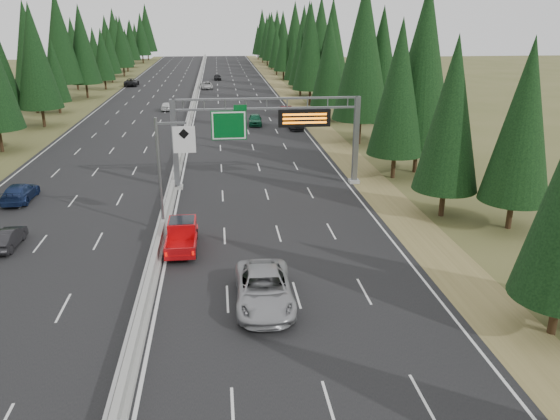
{
  "coord_description": "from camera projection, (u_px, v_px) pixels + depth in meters",
  "views": [
    {
      "loc": [
        4.12,
        -11.61,
        14.31
      ],
      "look_at": [
        7.71,
        20.0,
        3.05
      ],
      "focal_mm": 35.0,
      "sensor_mm": 36.0,
      "label": 1
    }
  ],
  "objects": [
    {
      "name": "car_onc_blue",
      "position": [
        20.0,
        192.0,
        44.55
      ],
      "size": [
        2.08,
        5.03,
        1.46
      ],
      "primitive_type": "imported",
      "rotation": [
        0.0,
        0.0,
        3.15
      ],
      "color": "navy",
      "rests_on": "road"
    },
    {
      "name": "car_ahead_white",
      "position": [
        207.0,
        85.0,
        114.82
      ],
      "size": [
        2.75,
        5.27,
        1.42
      ],
      "primitive_type": "imported",
      "rotation": [
        0.0,
        0.0,
        0.08
      ],
      "color": "#B8B8B8",
      "rests_on": "road"
    },
    {
      "name": "red_pickup",
      "position": [
        182.0,
        233.0,
        35.6
      ],
      "size": [
        1.88,
        5.27,
        1.72
      ],
      "color": "black",
      "rests_on": "road"
    },
    {
      "name": "car_onc_far",
      "position": [
        132.0,
        82.0,
        119.67
      ],
      "size": [
        2.74,
        5.86,
        1.62
      ],
      "primitive_type": "imported",
      "rotation": [
        0.0,
        0.0,
        3.13
      ],
      "color": "black",
      "rests_on": "road"
    },
    {
      "name": "silver_minivan",
      "position": [
        264.0,
        289.0,
        28.38
      ],
      "size": [
        3.08,
        6.44,
        1.77
      ],
      "primitive_type": "imported",
      "rotation": [
        0.0,
        0.0,
        -0.02
      ],
      "color": "#9B9CA0",
      "rests_on": "road"
    },
    {
      "name": "car_ahead_green",
      "position": [
        255.0,
        119.0,
        76.1
      ],
      "size": [
        2.05,
        4.61,
        1.54
      ],
      "primitive_type": "imported",
      "rotation": [
        0.0,
        0.0,
        -0.05
      ],
      "color": "#145738",
      "rests_on": "road"
    },
    {
      "name": "sign_gantry",
      "position": [
        274.0,
        128.0,
        47.08
      ],
      "size": [
        16.75,
        0.98,
        7.8
      ],
      "color": "slate",
      "rests_on": "road"
    },
    {
      "name": "tree_row_left",
      "position": [
        21.0,
        57.0,
        72.85
      ],
      "size": [
        11.67,
        244.32,
        18.99
      ],
      "color": "black",
      "rests_on": "ground"
    },
    {
      "name": "shoulder_right",
      "position": [
        299.0,
        107.0,
        92.03
      ],
      "size": [
        3.6,
        260.0,
        0.06
      ],
      "primitive_type": "cube",
      "color": "olive",
      "rests_on": "ground"
    },
    {
      "name": "car_ahead_dkgrey",
      "position": [
        295.0,
        124.0,
        73.39
      ],
      "size": [
        1.98,
        4.66,
        1.34
      ],
      "primitive_type": "imported",
      "rotation": [
        0.0,
        0.0,
        0.02
      ],
      "color": "black",
      "rests_on": "road"
    },
    {
      "name": "tree_row_right",
      "position": [
        330.0,
        51.0,
        86.99
      ],
      "size": [
        11.83,
        244.37,
        18.66
      ],
      "color": "black",
      "rests_on": "ground"
    },
    {
      "name": "median_barrier",
      "position": [
        193.0,
        106.0,
        90.01
      ],
      "size": [
        0.7,
        260.0,
        0.85
      ],
      "color": "gray",
      "rests_on": "road"
    },
    {
      "name": "car_ahead_dkred",
      "position": [
        287.0,
        111.0,
        82.76
      ],
      "size": [
        1.77,
        4.59,
        1.49
      ],
      "primitive_type": "imported",
      "rotation": [
        0.0,
        0.0,
        0.04
      ],
      "color": "#530B0F",
      "rests_on": "road"
    },
    {
      "name": "hov_sign_pole",
      "position": [
        168.0,
        167.0,
        37.08
      ],
      "size": [
        2.8,
        0.5,
        8.0
      ],
      "color": "slate",
      "rests_on": "road"
    },
    {
      "name": "shoulder_left",
      "position": [
        82.0,
        111.0,
        88.24
      ],
      "size": [
        3.6,
        260.0,
        0.06
      ],
      "primitive_type": "cube",
      "color": "#4F5226",
      "rests_on": "ground"
    },
    {
      "name": "road",
      "position": [
        193.0,
        109.0,
        90.13
      ],
      "size": [
        32.0,
        260.0,
        0.08
      ],
      "primitive_type": "cube",
      "color": "black",
      "rests_on": "ground"
    },
    {
      "name": "car_onc_white",
      "position": [
        167.0,
        106.0,
        88.14
      ],
      "size": [
        1.9,
        4.07,
        1.35
      ],
      "primitive_type": "imported",
      "rotation": [
        0.0,
        0.0,
        3.06
      ],
      "color": "silver",
      "rests_on": "road"
    },
    {
      "name": "car_ahead_far",
      "position": [
        217.0,
        77.0,
        131.03
      ],
      "size": [
        1.78,
        4.07,
        1.36
      ],
      "primitive_type": "imported",
      "rotation": [
        0.0,
        0.0,
        0.04
      ],
      "color": "black",
      "rests_on": "road"
    },
    {
      "name": "car_onc_near",
      "position": [
        7.0,
        238.0,
        35.55
      ],
      "size": [
        1.42,
        4.01,
        1.32
      ],
      "primitive_type": "imported",
      "rotation": [
        0.0,
        0.0,
        3.13
      ],
      "color": "black",
      "rests_on": "road"
    }
  ]
}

